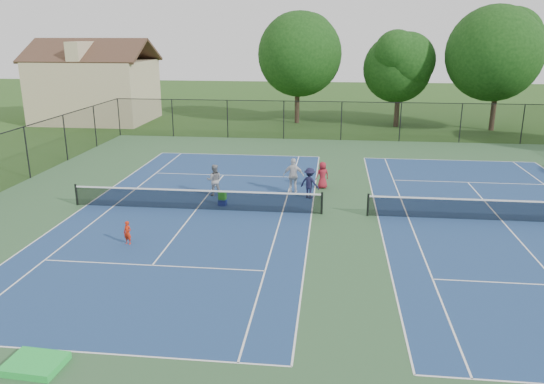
# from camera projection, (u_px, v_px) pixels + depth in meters

# --- Properties ---
(ground) EXTENTS (140.00, 140.00, 0.00)m
(ground) POSITION_uv_depth(u_px,v_px,m) (344.00, 215.00, 24.48)
(ground) COLOR #234716
(ground) RESTS_ON ground
(court_pad) EXTENTS (36.00, 36.00, 0.01)m
(court_pad) POSITION_uv_depth(u_px,v_px,m) (344.00, 215.00, 24.47)
(court_pad) COLOR #325A36
(court_pad) RESTS_ON ground
(tennis_court_left) EXTENTS (12.00, 23.83, 1.07)m
(tennis_court_left) POSITION_uv_depth(u_px,v_px,m) (196.00, 208.00, 25.21)
(tennis_court_left) COLOR navy
(tennis_court_left) RESTS_ON ground
(tennis_court_right) EXTENTS (12.00, 23.83, 1.07)m
(tennis_court_right) POSITION_uv_depth(u_px,v_px,m) (502.00, 219.00, 23.69)
(tennis_court_right) COLOR navy
(tennis_court_right) RESTS_ON ground
(perimeter_fence) EXTENTS (36.08, 36.08, 3.02)m
(perimeter_fence) POSITION_uv_depth(u_px,v_px,m) (346.00, 182.00, 24.02)
(perimeter_fence) COLOR black
(perimeter_fence) RESTS_ON ground
(tree_back_b) EXTENTS (7.60, 7.60, 10.03)m
(tree_back_b) POSITION_uv_depth(u_px,v_px,m) (298.00, 50.00, 47.75)
(tree_back_b) COLOR #2D2116
(tree_back_b) RESTS_ON ground
(tree_back_c) EXTENTS (6.00, 6.00, 8.40)m
(tree_back_c) POSITION_uv_depth(u_px,v_px,m) (400.00, 64.00, 46.14)
(tree_back_c) COLOR #2D2116
(tree_back_c) RESTS_ON ground
(tree_back_d) EXTENTS (7.80, 7.80, 10.37)m
(tree_back_d) POSITION_uv_depth(u_px,v_px,m) (501.00, 49.00, 43.93)
(tree_back_d) COLOR #2D2116
(tree_back_d) RESTS_ON ground
(clapboard_house) EXTENTS (10.80, 8.10, 7.65)m
(clapboard_house) POSITION_uv_depth(u_px,v_px,m) (95.00, 88.00, 49.88)
(clapboard_house) COLOR tan
(clapboard_house) RESTS_ON ground
(child_player) EXTENTS (0.40, 0.32, 0.96)m
(child_player) POSITION_uv_depth(u_px,v_px,m) (128.00, 233.00, 20.96)
(child_player) COLOR red
(child_player) RESTS_ON ground
(instructor) EXTENTS (0.88, 0.73, 1.64)m
(instructor) POSITION_uv_depth(u_px,v_px,m) (214.00, 180.00, 27.22)
(instructor) COLOR gray
(instructor) RESTS_ON ground
(bystander_a) EXTENTS (1.10, 0.47, 1.86)m
(bystander_a) POSITION_uv_depth(u_px,v_px,m) (294.00, 176.00, 27.61)
(bystander_a) COLOR silver
(bystander_a) RESTS_ON ground
(bystander_b) EXTENTS (1.17, 0.97, 1.58)m
(bystander_b) POSITION_uv_depth(u_px,v_px,m) (310.00, 183.00, 26.79)
(bystander_b) COLOR #171631
(bystander_b) RESTS_ON ground
(bystander_c) EXTENTS (0.84, 0.71, 1.46)m
(bystander_c) POSITION_uv_depth(u_px,v_px,m) (322.00, 175.00, 28.51)
(bystander_c) COLOR maroon
(bystander_c) RESTS_ON ground
(ball_crate) EXTENTS (0.40, 0.35, 0.31)m
(ball_crate) POSITION_uv_depth(u_px,v_px,m) (223.00, 202.00, 25.79)
(ball_crate) COLOR #162897
(ball_crate) RESTS_ON ground
(ball_hopper) EXTENTS (0.38, 0.34, 0.38)m
(ball_hopper) POSITION_uv_depth(u_px,v_px,m) (222.00, 196.00, 25.69)
(ball_hopper) COLOR #26991B
(ball_hopper) RESTS_ON ball_crate
(green_tarp) EXTENTS (1.45, 1.16, 0.19)m
(green_tarp) POSITION_uv_depth(u_px,v_px,m) (35.00, 364.00, 13.28)
(green_tarp) COLOR green
(green_tarp) RESTS_ON ground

